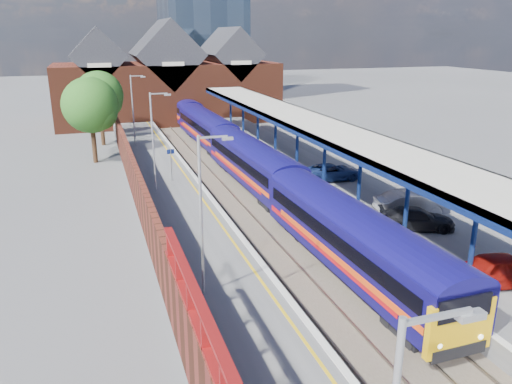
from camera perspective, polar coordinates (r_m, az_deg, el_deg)
ground at (r=46.02m, az=-4.53°, el=2.66°), size 240.00×240.00×0.00m
ballast_bed at (r=36.78m, az=-0.78°, el=-1.10°), size 6.00×76.00×0.06m
rails at (r=36.75m, az=-0.78°, el=-0.97°), size 4.51×76.00×0.14m
left_platform at (r=35.46m, az=-9.29°, el=-1.26°), size 5.00×76.00×1.00m
right_platform at (r=38.76m, az=7.71°, el=0.45°), size 6.00×76.00×1.00m
coping_left at (r=35.70m, az=-5.61°, el=-0.10°), size 0.30×76.00×0.05m
coping_right at (r=37.49m, az=3.81°, el=0.82°), size 0.30×76.00×0.05m
yellow_line at (r=35.58m, az=-6.55°, el=-0.22°), size 0.14×76.00×0.01m
train at (r=47.86m, az=-3.45°, el=5.88°), size 3.15×65.95×3.45m
canopy at (r=39.17m, az=6.06°, el=7.85°), size 4.50×52.00×4.48m
lamp_post_b at (r=20.81m, az=-5.96°, el=-1.68°), size 1.48×0.18×7.00m
lamp_post_c at (r=36.12m, az=-11.52°, el=6.35°), size 1.48×0.18×7.00m
lamp_post_d at (r=51.85m, az=-13.78°, el=9.54°), size 1.48×0.18×7.00m
platform_sign at (r=38.72m, az=-9.68°, el=3.71°), size 0.55×0.08×2.50m
brick_wall at (r=28.46m, az=-12.53°, el=-2.07°), size 0.35×50.00×3.86m
station_building at (r=72.27m, az=-10.11°, el=12.29°), size 30.00×12.12×13.78m
tree_near at (r=49.56m, az=-18.23°, el=9.24°), size 5.20×5.20×8.10m
tree_far at (r=57.51m, az=-17.34°, el=10.37°), size 5.20×5.20×8.10m
parked_car_red at (r=25.29m, az=26.63°, el=-7.89°), size 4.64×2.50×1.50m
parked_car_silver at (r=32.66m, az=17.36°, el=-1.21°), size 4.74×2.34×1.50m
parked_car_dark at (r=30.38m, az=17.88°, el=-2.90°), size 4.67×3.27×1.26m
parked_car_blue at (r=39.03m, az=8.61°, el=2.28°), size 4.65×2.20×1.28m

